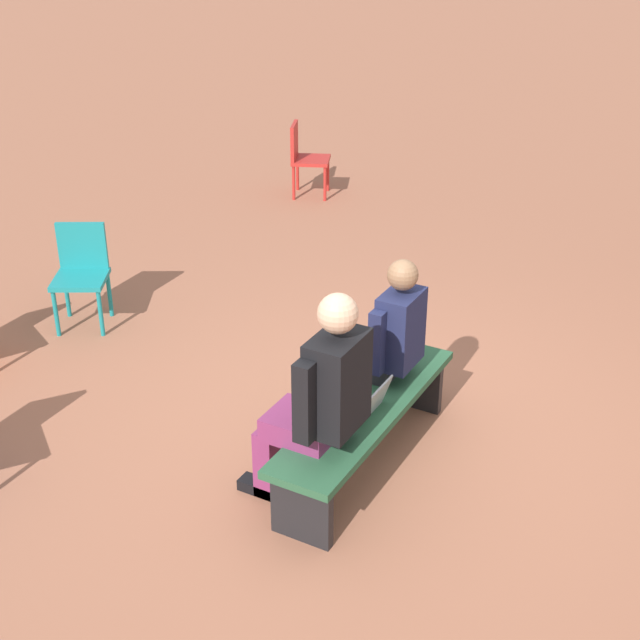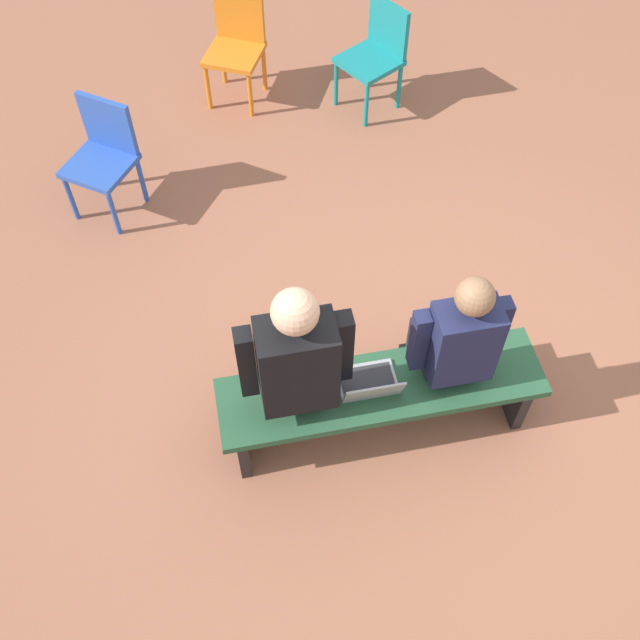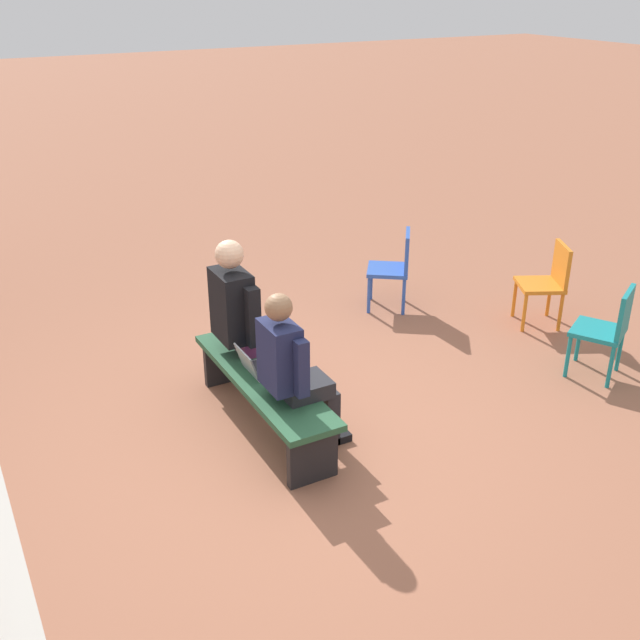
{
  "view_description": "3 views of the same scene",
  "coord_description": "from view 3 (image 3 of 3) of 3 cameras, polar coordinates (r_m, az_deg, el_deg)",
  "views": [
    {
      "loc": [
        4.47,
        2.1,
        3.4
      ],
      "look_at": [
        0.14,
        -0.3,
        0.9
      ],
      "focal_mm": 50.0,
      "sensor_mm": 36.0,
      "label": 1
    },
    {
      "loc": [
        0.99,
        2.1,
        3.95
      ],
      "look_at": [
        0.56,
        -0.1,
        0.89
      ],
      "focal_mm": 42.0,
      "sensor_mm": 36.0,
      "label": 2
    },
    {
      "loc": [
        -4.34,
        2.1,
        3.26
      ],
      "look_at": [
        -0.15,
        -0.19,
        1.02
      ],
      "focal_mm": 42.0,
      "sensor_mm": 36.0,
      "label": 3
    }
  ],
  "objects": [
    {
      "name": "ground_plane",
      "position": [
        5.82,
        -2.4,
        -9.0
      ],
      "size": [
        60.0,
        60.0,
        0.0
      ],
      "primitive_type": "plane",
      "color": "#9E6047"
    },
    {
      "name": "person_adult",
      "position": [
        6.02,
        -5.68,
        0.25
      ],
      "size": [
        0.58,
        0.73,
        1.41
      ],
      "color": "#7F2D5B",
      "rests_on": "ground"
    },
    {
      "name": "person_student",
      "position": [
        5.35,
        -2.07,
        -3.64
      ],
      "size": [
        0.51,
        0.64,
        1.28
      ],
      "color": "#232328",
      "rests_on": "ground"
    },
    {
      "name": "laptop",
      "position": [
        5.78,
        -4.79,
        -3.53
      ],
      "size": [
        0.32,
        0.29,
        0.21
      ],
      "color": "#9EA0A5",
      "rests_on": "bench"
    },
    {
      "name": "bench",
      "position": [
        5.8,
        -4.33,
        -5.08
      ],
      "size": [
        1.8,
        0.44,
        0.45
      ],
      "color": "#285638",
      "rests_on": "ground"
    },
    {
      "name": "plastic_chair_foreground",
      "position": [
        7.77,
        17.0,
        2.99
      ],
      "size": [
        0.56,
        0.56,
        0.84
      ],
      "color": "orange",
      "rests_on": "ground"
    },
    {
      "name": "plastic_chair_far_left",
      "position": [
        6.9,
        21.11,
        -0.48
      ],
      "size": [
        0.57,
        0.57,
        0.84
      ],
      "color": "teal",
      "rests_on": "ground"
    },
    {
      "name": "plastic_chair_near_bench_right",
      "position": [
        7.85,
        5.77,
        4.21
      ],
      "size": [
        0.59,
        0.59,
        0.84
      ],
      "color": "#2D56B7",
      "rests_on": "ground"
    }
  ]
}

